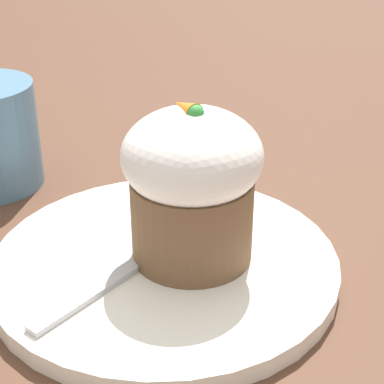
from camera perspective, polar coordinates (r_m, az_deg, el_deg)
ground_plane at (r=0.42m, az=-2.43°, el=-7.11°), size 4.00×4.00×0.00m
dessert_plate at (r=0.42m, az=-2.44°, el=-6.41°), size 0.22×0.22×0.01m
carrot_cake at (r=0.39m, az=-0.00°, el=0.81°), size 0.09×0.09×0.10m
spoon at (r=0.41m, az=-4.05°, el=-5.71°), size 0.06×0.13×0.01m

